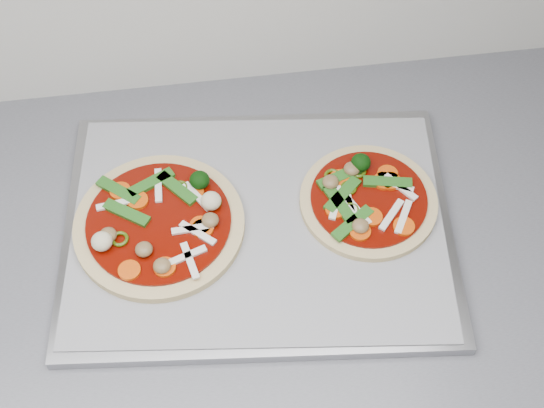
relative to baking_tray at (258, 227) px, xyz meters
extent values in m
cube|color=gray|center=(0.00, 0.00, 0.00)|extent=(0.48, 0.38, 0.01)
cube|color=gray|center=(0.00, 0.00, 0.01)|extent=(0.47, 0.36, 0.00)
cylinder|color=tan|center=(-0.11, 0.01, 0.01)|extent=(0.22, 0.22, 0.01)
cylinder|color=#640F00|center=(-0.11, 0.01, 0.02)|extent=(0.18, 0.18, 0.00)
cube|color=#2B711E|center=(-0.09, 0.05, 0.03)|extent=(0.05, 0.05, 0.00)
cube|color=white|center=(-0.16, 0.04, 0.03)|extent=(0.05, 0.01, 0.00)
ellipsoid|color=brown|center=(-0.05, 0.00, 0.03)|extent=(0.02, 0.02, 0.01)
cylinder|color=#F45800|center=(-0.07, -0.01, 0.03)|extent=(0.03, 0.03, 0.00)
cylinder|color=#F45800|center=(-0.14, 0.04, 0.03)|extent=(0.04, 0.04, 0.00)
cube|color=#2B711E|center=(-0.16, 0.06, 0.03)|extent=(0.05, 0.05, 0.00)
cube|color=white|center=(-0.11, 0.06, 0.03)|extent=(0.01, 0.05, 0.00)
torus|color=#344A0A|center=(-0.09, 0.05, 0.03)|extent=(0.02, 0.02, 0.00)
cylinder|color=#F45800|center=(-0.07, 0.04, 0.03)|extent=(0.03, 0.03, 0.00)
ellipsoid|color=brown|center=(-0.11, -0.06, 0.03)|extent=(0.03, 0.03, 0.01)
cube|color=white|center=(-0.07, 0.03, 0.03)|extent=(0.03, 0.04, 0.00)
cylinder|color=#F45800|center=(-0.06, -0.01, 0.03)|extent=(0.04, 0.04, 0.00)
ellipsoid|color=beige|center=(-0.05, 0.02, 0.03)|extent=(0.03, 0.03, 0.02)
cube|color=white|center=(-0.09, -0.04, 0.03)|extent=(0.05, 0.02, 0.00)
cylinder|color=#F45800|center=(-0.16, 0.06, 0.03)|extent=(0.03, 0.03, 0.00)
cube|color=white|center=(-0.08, -0.05, 0.03)|extent=(0.02, 0.05, 0.00)
torus|color=#344A0A|center=(-0.05, 0.02, 0.03)|extent=(0.02, 0.02, 0.00)
cylinder|color=#F45800|center=(-0.15, -0.05, 0.03)|extent=(0.03, 0.03, 0.00)
cube|color=#2B711E|center=(-0.15, 0.02, 0.03)|extent=(0.06, 0.04, 0.00)
ellipsoid|color=black|center=(-0.06, 0.05, 0.03)|extent=(0.03, 0.03, 0.02)
cylinder|color=#F45800|center=(-0.11, -0.05, 0.03)|extent=(0.03, 0.03, 0.00)
ellipsoid|color=beige|center=(-0.18, -0.02, 0.03)|extent=(0.03, 0.03, 0.02)
ellipsoid|color=brown|center=(-0.05, 0.02, 0.03)|extent=(0.03, 0.03, 0.01)
ellipsoid|color=brown|center=(-0.13, -0.03, 0.03)|extent=(0.03, 0.03, 0.01)
cube|color=#2B711E|center=(-0.12, 0.06, 0.03)|extent=(0.06, 0.04, 0.00)
torus|color=#344A0A|center=(-0.16, -0.01, 0.03)|extent=(0.03, 0.03, 0.00)
ellipsoid|color=brown|center=(-0.17, -0.01, 0.03)|extent=(0.03, 0.03, 0.01)
cube|color=white|center=(-0.07, -0.02, 0.03)|extent=(0.04, 0.04, 0.00)
cube|color=white|center=(-0.08, -0.01, 0.03)|extent=(0.05, 0.01, 0.00)
cylinder|color=tan|center=(0.13, 0.01, 0.01)|extent=(0.22, 0.22, 0.01)
cylinder|color=#640F00|center=(0.13, 0.01, 0.02)|extent=(0.18, 0.18, 0.00)
cube|color=white|center=(0.17, -0.02, 0.02)|extent=(0.03, 0.05, 0.00)
cylinder|color=#F45800|center=(0.11, -0.04, 0.02)|extent=(0.03, 0.03, 0.00)
cylinder|color=#F45800|center=(0.16, 0.04, 0.02)|extent=(0.04, 0.04, 0.00)
torus|color=#344A0A|center=(0.13, 0.05, 0.02)|extent=(0.03, 0.03, 0.00)
ellipsoid|color=black|center=(0.13, 0.05, 0.03)|extent=(0.03, 0.03, 0.02)
cylinder|color=#F45800|center=(0.16, 0.03, 0.02)|extent=(0.03, 0.03, 0.00)
cube|color=white|center=(0.17, 0.02, 0.02)|extent=(0.05, 0.03, 0.00)
cube|color=#2B711E|center=(0.11, -0.03, 0.02)|extent=(0.06, 0.05, 0.00)
cube|color=white|center=(0.17, 0.02, 0.02)|extent=(0.03, 0.04, 0.00)
cube|color=#2B711E|center=(0.10, 0.04, 0.02)|extent=(0.06, 0.03, 0.00)
cylinder|color=#F45800|center=(0.11, -0.02, 0.02)|extent=(0.03, 0.03, 0.00)
cube|color=white|center=(0.11, -0.01, 0.02)|extent=(0.03, 0.05, 0.00)
cube|color=white|center=(0.11, 0.00, 0.02)|extent=(0.01, 0.05, 0.00)
ellipsoid|color=brown|center=(0.11, -0.03, 0.03)|extent=(0.03, 0.03, 0.01)
cylinder|color=#F45800|center=(0.09, 0.00, 0.02)|extent=(0.03, 0.03, 0.00)
cube|color=#2B711E|center=(0.10, 0.02, 0.02)|extent=(0.05, 0.05, 0.00)
cylinder|color=#F45800|center=(0.15, 0.03, 0.02)|extent=(0.03, 0.03, 0.00)
cube|color=#2B711E|center=(0.16, 0.03, 0.02)|extent=(0.06, 0.03, 0.00)
cube|color=white|center=(0.09, 0.01, 0.02)|extent=(0.03, 0.05, 0.00)
ellipsoid|color=brown|center=(0.09, 0.03, 0.03)|extent=(0.02, 0.02, 0.01)
cylinder|color=#F45800|center=(0.13, -0.02, 0.02)|extent=(0.03, 0.03, 0.00)
cylinder|color=#F45800|center=(0.16, -0.04, 0.02)|extent=(0.04, 0.04, 0.00)
cube|color=#2B711E|center=(0.10, 0.00, 0.02)|extent=(0.03, 0.06, 0.00)
torus|color=#344A0A|center=(0.11, -0.01, 0.02)|extent=(0.03, 0.03, 0.00)
cube|color=white|center=(0.15, -0.02, 0.02)|extent=(0.04, 0.04, 0.00)
ellipsoid|color=brown|center=(0.12, 0.05, 0.03)|extent=(0.03, 0.03, 0.01)
cylinder|color=#F45800|center=(0.10, 0.04, 0.02)|extent=(0.03, 0.03, 0.00)
torus|color=#344A0A|center=(0.10, 0.04, 0.02)|extent=(0.02, 0.02, 0.00)
torus|color=#344A0A|center=(0.11, 0.02, 0.02)|extent=(0.02, 0.02, 0.00)
camera|label=1|loc=(-0.05, -0.48, 0.75)|focal=50.00mm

